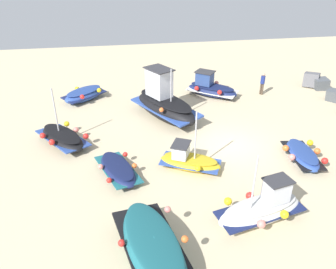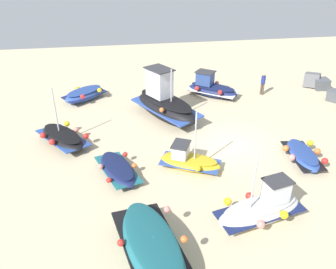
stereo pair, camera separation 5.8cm
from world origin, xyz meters
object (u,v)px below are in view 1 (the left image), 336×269
object	(u,v)px
fishing_boat_1	(211,88)
fishing_boat_8	(118,169)
fishing_boat_3	(153,249)
fishing_boat_4	(303,155)
person_walking	(263,82)
fishing_boat_7	(63,138)
fishing_boat_0	(164,104)
fishing_boat_5	(84,95)
fishing_boat_2	(262,208)
fishing_boat_6	(189,160)

from	to	relation	value
fishing_boat_1	fishing_boat_8	size ratio (longest dim) A/B	1.13
fishing_boat_1	fishing_boat_3	xyz separation A→B (m)	(14.70, -6.24, 0.04)
fishing_boat_4	person_walking	world-z (taller)	person_walking
fishing_boat_3	fishing_boat_7	bearing A→B (deg)	11.92
fishing_boat_0	fishing_boat_7	bearing A→B (deg)	82.50
fishing_boat_3	fishing_boat_7	world-z (taller)	fishing_boat_7
fishing_boat_0	fishing_boat_4	size ratio (longest dim) A/B	1.83
fishing_boat_3	fishing_boat_8	xyz separation A→B (m)	(-5.52, -1.05, -0.31)
fishing_boat_5	person_walking	distance (m)	13.34
person_walking	fishing_boat_5	bearing A→B (deg)	-34.26
fishing_boat_0	person_walking	world-z (taller)	fishing_boat_0
fishing_boat_4	fishing_boat_2	bearing A→B (deg)	-40.68
fishing_boat_4	fishing_boat_5	xyz separation A→B (m)	(-10.14, -11.70, 0.10)
fishing_boat_7	fishing_boat_3	bearing A→B (deg)	-11.50
fishing_boat_5	fishing_boat_7	size ratio (longest dim) A/B	0.87
fishing_boat_3	fishing_boat_6	size ratio (longest dim) A/B	1.47
fishing_boat_5	fishing_boat_8	xyz separation A→B (m)	(9.90, 2.09, -0.10)
fishing_boat_3	fishing_boat_1	bearing A→B (deg)	-35.05
fishing_boat_2	fishing_boat_8	xyz separation A→B (m)	(-4.05, -5.71, -0.21)
fishing_boat_2	fishing_boat_4	world-z (taller)	fishing_boat_2
fishing_boat_2	person_walking	bearing A→B (deg)	53.95
fishing_boat_5	fishing_boat_8	world-z (taller)	fishing_boat_5
fishing_boat_1	person_walking	size ratio (longest dim) A/B	2.34
fishing_boat_3	fishing_boat_4	xyz separation A→B (m)	(-5.27, 8.56, -0.31)
fishing_boat_1	fishing_boat_7	size ratio (longest dim) A/B	1.01
fishing_boat_5	fishing_boat_8	size ratio (longest dim) A/B	0.97
fishing_boat_2	fishing_boat_5	distance (m)	15.98
fishing_boat_0	fishing_boat_8	distance (m)	6.90
fishing_boat_4	fishing_boat_6	world-z (taller)	fishing_boat_6
fishing_boat_7	fishing_boat_8	bearing A→B (deg)	4.64
fishing_boat_7	person_walking	distance (m)	15.14
fishing_boat_5	person_walking	xyz separation A→B (m)	(1.07, 13.29, 0.54)
fishing_boat_6	fishing_boat_4	bearing A→B (deg)	-156.36
fishing_boat_7	person_walking	xyz separation A→B (m)	(-5.29, 14.17, 0.54)
fishing_boat_1	fishing_boat_6	xyz separation A→B (m)	(9.12, -3.72, -0.16)
fishing_boat_6	person_walking	world-z (taller)	fishing_boat_6
fishing_boat_5	person_walking	size ratio (longest dim) A/B	2.01
fishing_boat_2	fishing_boat_8	world-z (taller)	fishing_boat_2
fishing_boat_2	fishing_boat_6	bearing A→B (deg)	104.48
fishing_boat_2	fishing_boat_5	xyz separation A→B (m)	(-13.95, -7.79, -0.11)
fishing_boat_3	fishing_boat_7	xyz separation A→B (m)	(-9.05, -4.02, -0.22)
fishing_boat_3	fishing_boat_6	distance (m)	6.12
fishing_boat_6	fishing_boat_7	distance (m)	7.41
fishing_boat_3	fishing_boat_7	size ratio (longest dim) A/B	1.26
fishing_boat_8	person_walking	distance (m)	14.27
fishing_boat_4	fishing_boat_7	distance (m)	13.14
fishing_boat_3	person_walking	xyz separation A→B (m)	(-14.34, 10.15, 0.33)
fishing_boat_5	fishing_boat_7	bearing A→B (deg)	41.43
fishing_boat_8	fishing_boat_3	bearing A→B (deg)	-9.30
fishing_boat_8	person_walking	world-z (taller)	person_walking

